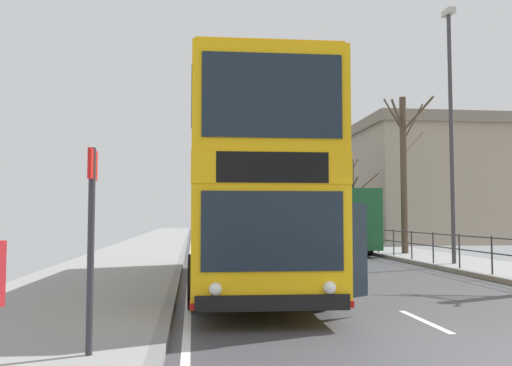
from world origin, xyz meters
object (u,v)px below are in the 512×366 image
street_lamp_far_side (451,117)px  background_building_00 (437,184)px  double_decker_bus_main (247,191)px  bare_tree_far_02 (404,169)px  background_bus_far_lane (326,219)px  bus_stop_sign_near (91,225)px  bare_tree_far_00 (351,200)px

street_lamp_far_side → background_building_00: (8.74, 19.66, -1.09)m
background_building_00 → double_decker_bus_main: bearing=-124.3°
street_lamp_far_side → background_building_00: bearing=66.0°
street_lamp_far_side → bare_tree_far_02: size_ratio=1.28×
background_bus_far_lane → bare_tree_far_02: bare_tree_far_02 is taller
background_bus_far_lane → bus_stop_sign_near: background_bus_far_lane is taller
street_lamp_far_side → bare_tree_far_02: street_lamp_far_side is taller
double_decker_bus_main → bare_tree_far_00: bare_tree_far_00 is taller
double_decker_bus_main → bare_tree_far_02: bearing=50.0°
double_decker_bus_main → bus_stop_sign_near: (-2.53, -6.86, -0.74)m
bare_tree_far_00 → background_building_00: 10.93m
bus_stop_sign_near → street_lamp_far_side: 15.53m
bus_stop_sign_near → street_lamp_far_side: street_lamp_far_side is taller
double_decker_bus_main → bare_tree_far_00: bearing=65.5°
double_decker_bus_main → background_building_00: background_building_00 is taller
background_bus_far_lane → bare_tree_far_02: size_ratio=1.32×
double_decker_bus_main → bare_tree_far_02: (8.00, 9.54, 1.48)m
bus_stop_sign_near → bare_tree_far_02: 19.62m
bus_stop_sign_near → bare_tree_far_02: size_ratio=0.35×
bus_stop_sign_near → bare_tree_far_00: bearing=66.7°
background_bus_far_lane → bus_stop_sign_near: 21.44m
bus_stop_sign_near → double_decker_bus_main: bearing=69.8°
bare_tree_far_00 → bare_tree_far_02: bearing=-89.1°
bare_tree_far_02 → background_building_00: 16.69m
background_bus_far_lane → bus_stop_sign_near: bearing=-111.4°
street_lamp_far_side → background_building_00: 21.54m
background_bus_far_lane → background_building_00: bearing=44.6°
street_lamp_far_side → background_building_00: size_ratio=0.67×
bare_tree_far_02 → bare_tree_far_00: bearing=90.9°
double_decker_bus_main → street_lamp_far_side: size_ratio=1.21×
double_decker_bus_main → bare_tree_far_02: 12.54m
bus_stop_sign_near → background_building_00: 36.26m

